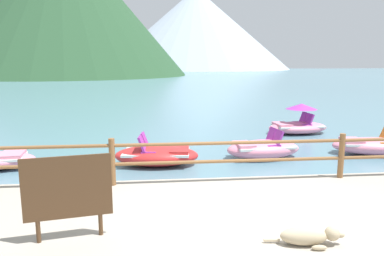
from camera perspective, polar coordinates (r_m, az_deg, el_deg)
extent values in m
plane|color=slate|center=(45.74, -3.95, 6.71)|extent=(200.00, 200.00, 0.00)
cylinder|color=brown|center=(7.49, -12.24, -5.16)|extent=(0.12, 0.12, 0.95)
cylinder|color=brown|center=(8.40, 22.11, -4.00)|extent=(0.12, 0.12, 0.95)
cylinder|color=brown|center=(7.51, 6.02, -2.31)|extent=(23.80, 0.07, 0.07)
cylinder|color=brown|center=(7.60, 5.96, -5.10)|extent=(23.80, 0.07, 0.07)
cube|color=silver|center=(5.35, -18.70, -8.66)|extent=(1.09, 0.24, 0.80)
cube|color=#4C331E|center=(5.34, -18.70, -8.71)|extent=(1.17, 0.25, 0.88)
cylinder|color=#4C331E|center=(5.60, -22.70, -14.41)|extent=(0.06, 0.06, 0.35)
cylinder|color=#4C331E|center=(5.56, -13.97, -14.07)|extent=(0.06, 0.06, 0.35)
ellipsoid|color=tan|center=(5.38, 16.91, -15.72)|extent=(0.66, 0.33, 0.24)
sphere|color=tan|center=(5.48, 20.88, -15.01)|extent=(0.20, 0.20, 0.20)
ellipsoid|color=tan|center=(5.52, 21.97, -15.09)|extent=(0.13, 0.09, 0.08)
cylinder|color=tan|center=(5.35, 12.23, -16.60)|extent=(0.22, 0.06, 0.04)
ellipsoid|color=tan|center=(5.32, 19.09, -17.09)|extent=(0.21, 0.09, 0.07)
ellipsoid|color=tan|center=(5.60, 18.02, -15.63)|extent=(0.21, 0.09, 0.07)
ellipsoid|color=pink|center=(12.69, 26.44, -2.52)|extent=(2.72, 1.54, 0.52)
cube|color=silver|center=(12.68, 26.47, -2.12)|extent=(2.13, 1.25, 0.06)
cube|color=orange|center=(12.94, 26.92, -1.61)|extent=(0.46, 0.46, 0.08)
cube|color=pink|center=(12.42, 23.47, -1.85)|extent=(0.69, 0.86, 0.12)
ellipsoid|color=red|center=(10.27, -5.51, -4.27)|extent=(2.43, 1.47, 0.53)
cube|color=silver|center=(10.25, -5.52, -3.76)|extent=(1.90, 1.20, 0.06)
cube|color=purple|center=(10.02, -6.65, -3.71)|extent=(0.44, 0.44, 0.08)
cube|color=purple|center=(9.99, -7.71, -2.47)|extent=(0.25, 0.42, 0.43)
cube|color=purple|center=(10.49, -6.33, -3.06)|extent=(0.44, 0.44, 0.08)
cube|color=purple|center=(10.47, -7.34, -1.88)|extent=(0.25, 0.42, 0.43)
cube|color=red|center=(10.19, -1.95, -3.45)|extent=(0.60, 0.91, 0.12)
ellipsoid|color=pink|center=(15.26, 16.04, 0.05)|extent=(2.48, 1.45, 0.47)
cube|color=silver|center=(15.24, 16.06, 0.35)|extent=(1.94, 1.18, 0.06)
cube|color=purple|center=(15.54, 16.25, 0.79)|extent=(0.43, 0.43, 0.08)
cube|color=purple|center=(15.59, 16.89, 1.60)|extent=(0.24, 0.41, 0.43)
cube|color=purple|center=(15.09, 17.11, 0.47)|extent=(0.43, 0.43, 0.08)
cube|color=purple|center=(15.14, 17.76, 1.31)|extent=(0.24, 0.41, 0.43)
cube|color=pink|center=(14.96, 13.80, 0.51)|extent=(0.59, 0.93, 0.12)
cone|color=purple|center=(15.19, 16.61, 3.23)|extent=(1.30, 1.30, 0.22)
ellipsoid|color=pink|center=(11.14, 10.98, -3.24)|extent=(2.33, 1.35, 0.54)
cube|color=silver|center=(11.12, 10.99, -2.76)|extent=(1.82, 1.10, 0.06)
cube|color=purple|center=(11.37, 11.34, -2.13)|extent=(0.44, 0.44, 0.08)
cube|color=purple|center=(11.40, 12.21, -1.00)|extent=(0.25, 0.42, 0.43)
cube|color=purple|center=(10.97, 12.26, -2.61)|extent=(0.44, 0.44, 0.08)
cube|color=purple|center=(11.00, 13.16, -1.44)|extent=(0.25, 0.42, 0.43)
cube|color=pink|center=(10.88, 8.04, -2.63)|extent=(0.57, 0.83, 0.12)
cube|color=pink|center=(11.02, -26.05, -3.74)|extent=(0.66, 0.84, 0.12)
cone|color=#284C2D|center=(81.35, -19.22, 17.83)|extent=(48.47, 48.47, 28.56)
cone|color=#284C2D|center=(85.16, -11.49, 13.95)|extent=(26.66, 26.66, 17.14)
cone|color=#9EADBC|center=(135.38, 0.60, 15.02)|extent=(66.22, 66.22, 28.02)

